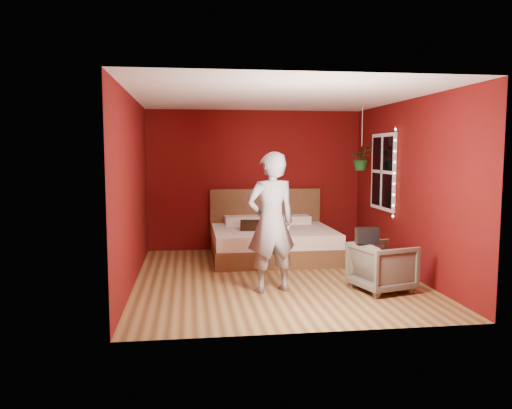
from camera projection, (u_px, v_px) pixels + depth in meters
The scene contains 10 objects.
floor at pixel (275, 278), 7.28m from camera, with size 4.50×4.50×0.00m, color olive.
room_walls at pixel (276, 162), 7.11m from camera, with size 4.04×4.54×2.62m.
window at pixel (383, 172), 8.27m from camera, with size 0.05×0.97×1.27m.
fairy_lights at pixel (394, 173), 7.75m from camera, with size 0.04×0.04×1.45m.
bed at pixel (272, 240), 8.67m from camera, with size 2.07×1.76×1.14m.
person at pixel (271, 223), 6.47m from camera, with size 0.67×0.44×1.83m, color gray.
armchair at pixel (382, 267), 6.57m from camera, with size 0.69×0.71×0.64m, color #5E584A.
handbag at pixel (367, 236), 6.47m from camera, with size 0.29×0.14×0.21m, color black.
throw_pillow at pixel (252, 225), 8.47m from camera, with size 0.40×0.40×0.14m, color black.
hanging_plant at pixel (362, 158), 8.50m from camera, with size 0.45×0.42×1.09m.
Camera 1 is at (-1.22, -7.03, 1.82)m, focal length 35.00 mm.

